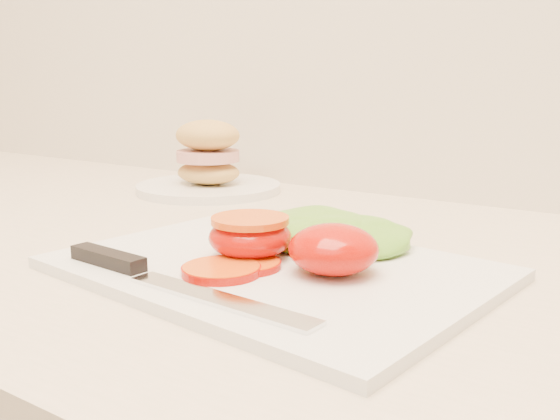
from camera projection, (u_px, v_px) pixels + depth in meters
The scene contains 9 objects.
cutting_board at pixel (274, 268), 0.54m from camera, with size 0.36×0.26×0.01m, color white.
tomato_half_dome at pixel (333, 249), 0.51m from camera, with size 0.07×0.07×0.04m, color red.
tomato_half_cut at pixel (250, 235), 0.55m from camera, with size 0.07×0.07×0.04m.
tomato_slice_0 at pixel (221, 270), 0.51m from camera, with size 0.06×0.06×0.01m, color orange.
tomato_slice_1 at pixel (247, 264), 0.52m from camera, with size 0.06×0.06×0.01m, color orange.
lettuce_leaf_0 at pixel (313, 230), 0.60m from camera, with size 0.14×0.09×0.03m, color #6FB830.
lettuce_leaf_1 at pixel (354, 237), 0.58m from camera, with size 0.11×0.08×0.03m, color #6FB830.
knife at pixel (147, 273), 0.50m from camera, with size 0.26×0.04×0.01m.
sandwich_plate at pixel (208, 167), 0.92m from camera, with size 0.21×0.21×0.11m.
Camera 1 is at (0.01, 1.18, 1.10)m, focal length 40.00 mm.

